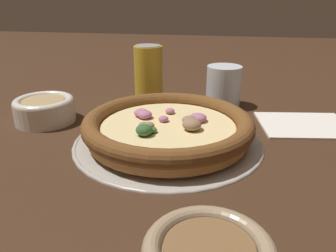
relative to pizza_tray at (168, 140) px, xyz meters
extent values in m
plane|color=#3D2616|center=(0.00, 0.00, 0.00)|extent=(3.00, 3.00, 0.00)
cylinder|color=#B7B2A8|center=(0.00, 0.00, 0.00)|extent=(0.31, 0.31, 0.00)
torus|color=#B7B2A8|center=(0.00, 0.00, 0.00)|extent=(0.32, 0.32, 0.01)
cylinder|color=#BC7F42|center=(0.00, 0.00, 0.01)|extent=(0.26, 0.26, 0.02)
torus|color=brown|center=(0.00, 0.00, 0.03)|extent=(0.28, 0.28, 0.03)
cylinder|color=#B7381E|center=(0.00, 0.00, 0.02)|extent=(0.23, 0.23, 0.00)
cylinder|color=beige|center=(0.00, 0.00, 0.03)|extent=(0.22, 0.22, 0.00)
ellipsoid|color=#B26B93|center=(-0.01, 0.01, 0.03)|extent=(0.02, 0.02, 0.01)
ellipsoid|color=#B26B93|center=(-0.05, 0.02, 0.03)|extent=(0.04, 0.04, 0.01)
ellipsoid|color=#B26B93|center=(-0.01, 0.05, 0.03)|extent=(0.02, 0.02, 0.01)
ellipsoid|color=#33602D|center=(-0.03, -0.05, 0.04)|extent=(0.03, 0.03, 0.02)
ellipsoid|color=#8E7051|center=(0.03, 0.01, 0.03)|extent=(0.03, 0.03, 0.01)
ellipsoid|color=#8E7051|center=(-0.03, -0.02, 0.03)|extent=(0.02, 0.02, 0.01)
ellipsoid|color=#B26B93|center=(0.05, 0.02, 0.03)|extent=(0.04, 0.04, 0.01)
ellipsoid|color=#33602D|center=(-0.02, -0.04, 0.03)|extent=(0.02, 0.02, 0.01)
ellipsoid|color=#8E7051|center=(-0.04, -0.02, 0.03)|extent=(0.02, 0.02, 0.01)
ellipsoid|color=#8E7051|center=(0.04, -0.02, 0.04)|extent=(0.04, 0.04, 0.02)
ellipsoid|color=#B26B93|center=(-0.05, 0.03, 0.03)|extent=(0.03, 0.03, 0.01)
cylinder|color=silver|center=(-0.25, 0.05, 0.02)|extent=(0.11, 0.11, 0.04)
torus|color=silver|center=(-0.25, 0.05, 0.04)|extent=(0.11, 0.11, 0.02)
cylinder|color=tan|center=(-0.25, 0.05, 0.04)|extent=(0.08, 0.08, 0.00)
torus|color=#9E8466|center=(0.09, -0.29, 0.04)|extent=(0.11, 0.11, 0.02)
cylinder|color=brown|center=(0.09, -0.29, 0.04)|extent=(0.07, 0.07, 0.00)
cylinder|color=silver|center=(0.09, 0.21, 0.04)|extent=(0.07, 0.07, 0.09)
cube|color=white|center=(0.24, 0.12, 0.00)|extent=(0.18, 0.15, 0.01)
cube|color=#B7B7BC|center=(0.28, 0.08, 0.00)|extent=(0.09, 0.12, 0.00)
cube|color=#B7B7BC|center=(0.23, 0.16, 0.00)|extent=(0.04, 0.05, 0.00)
cylinder|color=gold|center=(-0.09, 0.24, 0.06)|extent=(0.07, 0.07, 0.12)
cylinder|color=#BCBCC1|center=(-0.09, 0.24, 0.12)|extent=(0.06, 0.06, 0.00)
camera|label=1|loc=(0.09, -0.49, 0.23)|focal=35.00mm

